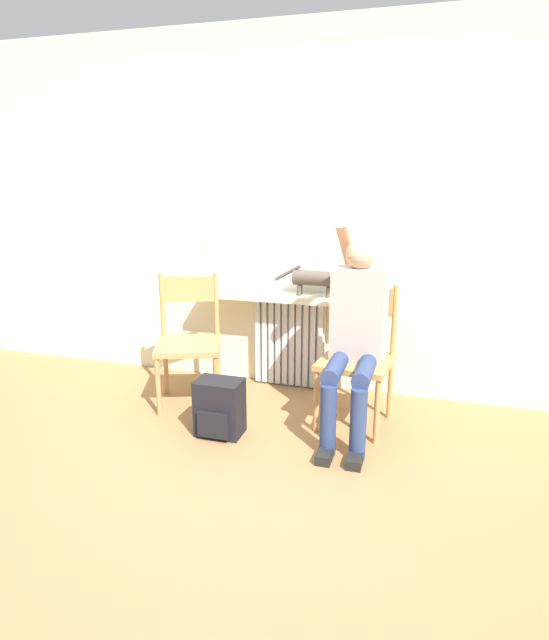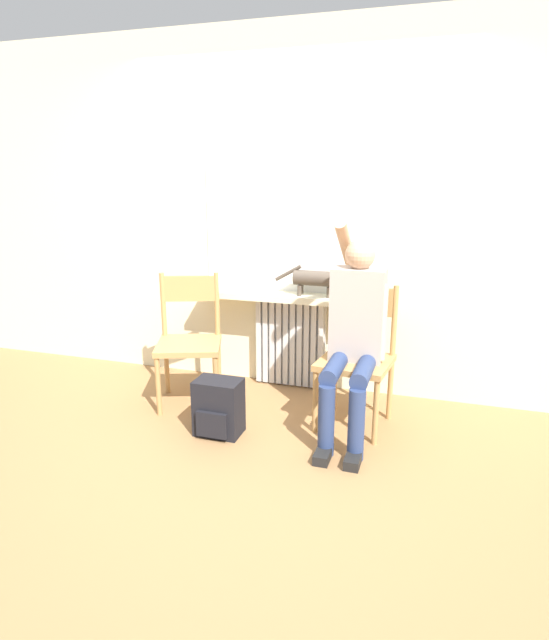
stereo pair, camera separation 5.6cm
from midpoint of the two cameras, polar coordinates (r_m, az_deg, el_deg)
ground_plane at (r=3.38m, az=-4.24°, el=-13.95°), size 12.00×12.00×0.00m
wall_with_window at (r=4.13m, az=1.62°, el=11.17°), size 7.00×0.06×2.70m
radiator at (r=4.24m, az=1.24°, el=-2.40°), size 0.56×0.08×0.71m
windowsill at (r=4.08m, az=1.03°, el=2.46°), size 1.47×0.22×0.05m
window_glass at (r=4.10m, az=1.47°, el=9.59°), size 1.41×0.01×0.95m
chair_left at (r=3.95m, az=-9.53°, el=-2.00°), size 0.58×0.58×0.95m
chair_right at (r=3.60m, az=8.42°, el=-3.69°), size 0.50×0.50×0.95m
person at (r=3.42m, az=8.18°, el=-0.95°), size 0.36×1.01×1.40m
cat at (r=3.98m, az=4.11°, el=4.43°), size 0.53×0.11×0.23m
backpack at (r=3.53m, az=-6.36°, el=-9.32°), size 0.30×0.23×0.37m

